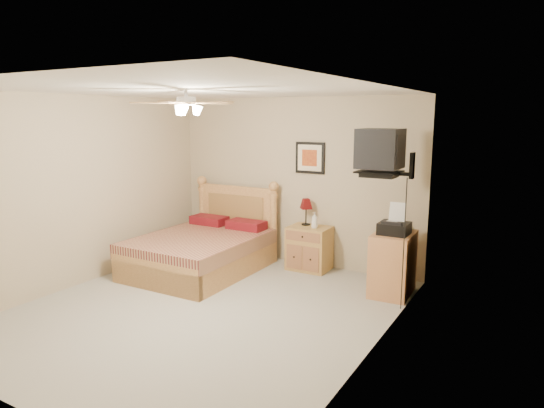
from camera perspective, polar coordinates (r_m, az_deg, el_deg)
The scene contains 17 objects.
floor at distance 5.82m, azimuth -8.02°, elevation -12.28°, with size 4.50×4.50×0.00m, color gray.
ceiling at distance 5.38m, azimuth -8.71°, elevation 13.13°, with size 4.00×4.50×0.04m, color white.
wall_back at distance 7.34m, azimuth 2.62°, elevation 2.67°, with size 4.00×0.04×2.50m, color tan.
wall_front at distance 4.00m, azimuth -28.84°, elevation -5.11°, with size 4.00×0.04×2.50m, color tan.
wall_left at distance 6.87m, azimuth -21.54°, elevation 1.44°, with size 0.04×4.50×2.50m, color tan.
wall_right at distance 4.52m, azimuth 11.97°, elevation -2.37°, with size 0.04×4.50×2.50m, color tan.
bed at distance 7.02m, azimuth -8.58°, elevation -2.95°, with size 1.48×1.94×1.25m, color #A86E40, non-canonical shape.
nightstand at distance 7.14m, azimuth 4.41°, elevation -5.19°, with size 0.59×0.44×0.64m, color #AD7D42.
table_lamp at distance 7.14m, azimuth 4.02°, elevation -0.93°, with size 0.21×0.21×0.39m, color #5D0C0E, non-canonical shape.
lotion_bottle at distance 6.96m, azimuth 5.03°, elevation -1.91°, with size 0.09×0.09×0.23m, color white.
framed_picture at distance 7.16m, azimuth 4.50°, elevation 5.44°, with size 0.46×0.04×0.46m, color black.
dresser at distance 6.32m, azimuth 14.01°, elevation -6.82°, with size 0.47×0.67×0.79m, color #BB7B48.
fax_machine at distance 6.13m, azimuth 14.24°, elevation -1.72°, with size 0.36×0.38×0.38m, color black, non-canonical shape.
magazine_lower at distance 6.44m, azimuth 14.26°, elevation -2.78°, with size 0.18×0.25×0.02m, color beige.
magazine_upper at distance 6.41m, azimuth 14.53°, elevation -2.63°, with size 0.20×0.27×0.02m, color gray.
wall_tv at distance 5.78m, azimuth 14.01°, elevation 5.90°, with size 0.56×0.46×0.58m, color black, non-canonical shape.
ceiling_fan at distance 5.22m, azimuth -10.06°, elevation 11.64°, with size 1.14×1.14×0.28m, color silver, non-canonical shape.
Camera 1 is at (3.35, -4.20, 2.23)m, focal length 32.00 mm.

